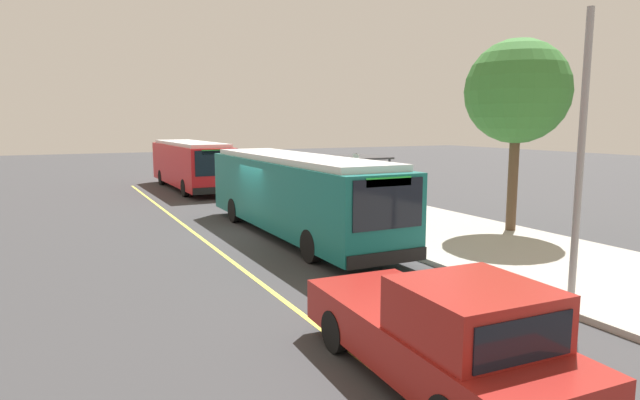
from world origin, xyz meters
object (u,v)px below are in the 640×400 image
Objects in this scene: transit_bus_second at (190,163)px; waiting_bench at (363,199)px; pickup_truck at (441,335)px; route_sign_post at (356,179)px; transit_bus_main at (295,192)px; pedestrian_commuter at (307,186)px.

transit_bus_second is 6.84× the size of waiting_bench.
route_sign_post is (-11.50, 5.24, 1.10)m from pickup_truck.
transit_bus_main is at bearing -56.39° from waiting_bench.
transit_bus_main is 15.65m from transit_bus_second.
transit_bus_main is 7.12× the size of pedestrian_commuter.
route_sign_post reaches higher than waiting_bench.
pedestrian_commuter is (-5.38, 3.01, -0.50)m from transit_bus_main.
pickup_truck is at bearing -13.01° from transit_bus_main.
pickup_truck is 12.69m from route_sign_post.
transit_bus_main is at bearing 0.51° from transit_bus_second.
pickup_truck reaches higher than waiting_bench.
transit_bus_main is 4.30× the size of route_sign_post.
transit_bus_second is 2.00× the size of pickup_truck.
transit_bus_second reaches higher than waiting_bench.
waiting_bench is at bearing 152.98° from pickup_truck.
transit_bus_second is at bearing -158.36° from waiting_bench.
transit_bus_second is at bearing -169.97° from route_sign_post.
pickup_truck is at bearing -24.48° from route_sign_post.
transit_bus_second is 6.48× the size of pedestrian_commuter.
pedestrian_commuter is at bearing -140.64° from waiting_bench.
pedestrian_commuter reaches higher than waiting_bench.
route_sign_post is 5.35m from pedestrian_commuter.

